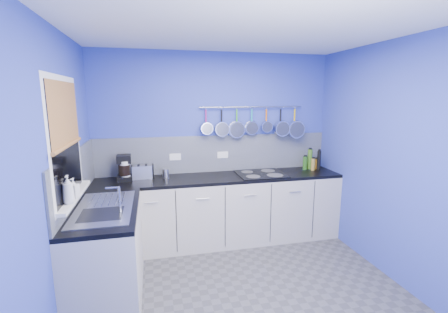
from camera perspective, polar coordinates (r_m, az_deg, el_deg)
name	(u,v)px	position (r m, az deg, el deg)	size (l,w,h in m)	color
floor	(246,295)	(3.37, 4.06, -24.04)	(3.20, 3.00, 0.02)	#47474C
ceiling	(250,25)	(2.83, 4.81, 22.92)	(3.20, 3.00, 0.02)	white
wall_back	(215,146)	(4.28, -1.65, 1.91)	(3.20, 0.02, 2.50)	#3443AE
wall_front	(349,250)	(1.55, 21.93, -15.53)	(3.20, 0.02, 2.50)	#3443AE
wall_left	(55,182)	(2.83, -28.61, -4.17)	(0.02, 3.00, 2.50)	#3443AE
wall_right	(398,163)	(3.66, 29.26, -1.06)	(0.02, 3.00, 2.50)	#3443AE
backsplash_back	(215,154)	(4.28, -1.58, 0.54)	(3.20, 0.02, 0.50)	gray
backsplash_left	(76,176)	(3.41, -25.48, -3.23)	(0.02, 1.80, 0.50)	gray
cabinet_run_back	(220,211)	(4.20, -0.73, -9.87)	(3.20, 0.60, 0.86)	beige
worktop_back	(220,178)	(4.06, -0.75, -3.92)	(3.20, 0.60, 0.04)	black
cabinet_run_left	(108,254)	(3.32, -20.49, -16.46)	(0.60, 1.20, 0.86)	beige
worktop_left	(105,210)	(3.15, -21.04, -9.14)	(0.60, 1.20, 0.04)	black
window_frame	(66,140)	(3.05, -27.03, 2.74)	(0.01, 1.00, 1.10)	white
window_glass	(66,140)	(3.05, -26.94, 2.75)	(0.01, 0.90, 1.00)	black
bamboo_blind	(65,114)	(3.03, -27.16, 6.97)	(0.01, 0.90, 0.55)	#BD723C
window_sill	(74,196)	(3.15, -25.77, -6.54)	(0.10, 0.98, 0.03)	white
sink_unit	(104,208)	(3.14, -21.07, -8.73)	(0.50, 0.95, 0.01)	silver
mixer_tap	(120,200)	(2.91, -18.58, -7.48)	(0.12, 0.08, 0.26)	silver
socket_left	(175,157)	(4.19, -8.92, -0.07)	(0.15, 0.01, 0.09)	white
socket_right	(223,155)	(4.29, -0.23, 0.30)	(0.15, 0.01, 0.09)	white
pot_rail	(252,107)	(4.30, 5.10, 9.01)	(0.02, 0.02, 1.45)	silver
soap_bottle_a	(68,190)	(2.87, -26.67, -5.44)	(0.09, 0.09, 0.24)	white
soap_bottle_b	(73,188)	(3.04, -25.89, -5.17)	(0.08, 0.08, 0.17)	white
paper_towel	(125,171)	(3.99, -17.64, -2.56)	(0.11, 0.11, 0.25)	white
coffee_maker	(124,168)	(4.01, -17.81, -2.02)	(0.18, 0.20, 0.32)	black
toaster	(143,172)	(4.08, -14.68, -2.73)	(0.26, 0.15, 0.17)	silver
canister	(166,174)	(4.03, -10.62, -3.09)	(0.08, 0.08, 0.11)	silver
hob	(261,174)	(4.18, 6.76, -3.19)	(0.62, 0.55, 0.01)	black
pan_0	(206,121)	(4.15, -3.32, 6.54)	(0.16, 0.12, 0.35)	silver
pan_1	(222,122)	(4.19, -0.45, 6.35)	(0.20, 0.08, 0.39)	silver
pan_2	(237,123)	(4.24, 2.36, 6.20)	(0.23, 0.06, 0.42)	silver
pan_3	(252,121)	(4.30, 5.10, 6.49)	(0.19, 0.06, 0.38)	silver
pan_4	(266,120)	(4.37, 7.76, 6.69)	(0.16, 0.07, 0.35)	silver
pan_5	(281,121)	(4.45, 10.32, 6.33)	(0.22, 0.12, 0.41)	silver
pan_6	(294,122)	(4.54, 12.78, 6.12)	(0.25, 0.12, 0.44)	silver
condiment_0	(316,164)	(4.65, 16.47, -1.30)	(0.07, 0.07, 0.14)	#8C5914
condiment_1	(310,159)	(4.62, 15.46, -0.46)	(0.07, 0.07, 0.28)	#3F721E
condiment_2	(305,163)	(4.57, 14.63, -1.15)	(0.06, 0.06, 0.19)	#265919
condiment_3	(319,160)	(4.57, 16.99, -0.69)	(0.05, 0.05, 0.28)	black
condiment_4	(313,164)	(4.54, 15.98, -1.40)	(0.05, 0.05, 0.17)	olive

